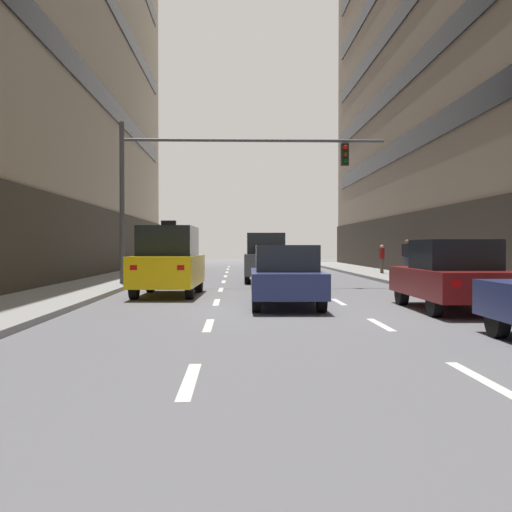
{
  "coord_description": "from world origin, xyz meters",
  "views": [
    {
      "loc": [
        -1.16,
        -15.15,
        1.54
      ],
      "look_at": [
        -0.22,
        13.75,
        1.1
      ],
      "focal_mm": 43.69,
      "sensor_mm": 36.0,
      "label": 1
    }
  ],
  "objects_px": {
    "car_driving_2": "(265,258)",
    "pedestrian_0": "(407,254)",
    "taxi_driving_0": "(169,261)",
    "car_driving_1": "(286,277)",
    "pedestrian_1": "(382,257)",
    "car_parked_1": "(452,276)",
    "traffic_signal_0": "(207,173)"
  },
  "relations": [
    {
      "from": "car_driving_1",
      "to": "pedestrian_1",
      "type": "xyz_separation_m",
      "value": [
        6.4,
        16.66,
        0.22
      ]
    },
    {
      "from": "car_driving_2",
      "to": "pedestrian_1",
      "type": "relative_size",
      "value": 2.94
    },
    {
      "from": "taxi_driving_0",
      "to": "pedestrian_1",
      "type": "xyz_separation_m",
      "value": [
        9.78,
        12.87,
        -0.09
      ]
    },
    {
      "from": "car_parked_1",
      "to": "traffic_signal_0",
      "type": "height_order",
      "value": "traffic_signal_0"
    },
    {
      "from": "car_driving_2",
      "to": "pedestrian_0",
      "type": "height_order",
      "value": "car_driving_2"
    },
    {
      "from": "pedestrian_1",
      "to": "taxi_driving_0",
      "type": "bearing_deg",
      "value": -127.22
    },
    {
      "from": "car_driving_1",
      "to": "pedestrian_1",
      "type": "bearing_deg",
      "value": 68.98
    },
    {
      "from": "taxi_driving_0",
      "to": "traffic_signal_0",
      "type": "xyz_separation_m",
      "value": [
        0.99,
        4.21,
        3.27
      ]
    },
    {
      "from": "car_driving_2",
      "to": "car_parked_1",
      "type": "xyz_separation_m",
      "value": [
        3.9,
        -12.28,
        -0.21
      ]
    },
    {
      "from": "car_driving_1",
      "to": "traffic_signal_0",
      "type": "xyz_separation_m",
      "value": [
        -2.39,
        7.99,
        3.57
      ]
    },
    {
      "from": "car_driving_1",
      "to": "pedestrian_1",
      "type": "relative_size",
      "value": 2.84
    },
    {
      "from": "car_driving_1",
      "to": "pedestrian_1",
      "type": "height_order",
      "value": "pedestrian_1"
    },
    {
      "from": "car_driving_2",
      "to": "traffic_signal_0",
      "type": "bearing_deg",
      "value": -126.14
    },
    {
      "from": "taxi_driving_0",
      "to": "car_parked_1",
      "type": "xyz_separation_m",
      "value": [
        7.29,
        -4.79,
        -0.24
      ]
    },
    {
      "from": "taxi_driving_0",
      "to": "pedestrian_0",
      "type": "relative_size",
      "value": 2.61
    },
    {
      "from": "traffic_signal_0",
      "to": "pedestrian_1",
      "type": "distance_m",
      "value": 12.79
    },
    {
      "from": "traffic_signal_0",
      "to": "pedestrian_1",
      "type": "xyz_separation_m",
      "value": [
        8.79,
        8.67,
        -3.36
      ]
    },
    {
      "from": "car_driving_2",
      "to": "traffic_signal_0",
      "type": "height_order",
      "value": "traffic_signal_0"
    },
    {
      "from": "pedestrian_0",
      "to": "traffic_signal_0",
      "type": "bearing_deg",
      "value": -145.94
    },
    {
      "from": "car_driving_2",
      "to": "taxi_driving_0",
      "type": "bearing_deg",
      "value": -114.34
    },
    {
      "from": "taxi_driving_0",
      "to": "car_driving_2",
      "type": "xyz_separation_m",
      "value": [
        3.39,
        7.49,
        -0.03
      ]
    },
    {
      "from": "car_parked_1",
      "to": "pedestrian_1",
      "type": "relative_size",
      "value": 3.05
    },
    {
      "from": "car_parked_1",
      "to": "pedestrian_1",
      "type": "bearing_deg",
      "value": 81.97
    },
    {
      "from": "traffic_signal_0",
      "to": "pedestrian_0",
      "type": "height_order",
      "value": "traffic_signal_0"
    },
    {
      "from": "car_driving_1",
      "to": "car_driving_2",
      "type": "relative_size",
      "value": 0.97
    },
    {
      "from": "taxi_driving_0",
      "to": "car_driving_1",
      "type": "bearing_deg",
      "value": -48.25
    },
    {
      "from": "car_driving_2",
      "to": "pedestrian_1",
      "type": "height_order",
      "value": "car_driving_2"
    },
    {
      "from": "pedestrian_1",
      "to": "car_parked_1",
      "type": "bearing_deg",
      "value": -98.03
    },
    {
      "from": "taxi_driving_0",
      "to": "car_driving_2",
      "type": "bearing_deg",
      "value": 65.66
    },
    {
      "from": "car_driving_1",
      "to": "car_driving_2",
      "type": "height_order",
      "value": "car_driving_2"
    },
    {
      "from": "taxi_driving_0",
      "to": "pedestrian_1",
      "type": "relative_size",
      "value": 3.04
    },
    {
      "from": "car_driving_1",
      "to": "taxi_driving_0",
      "type": "bearing_deg",
      "value": 131.75
    }
  ]
}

